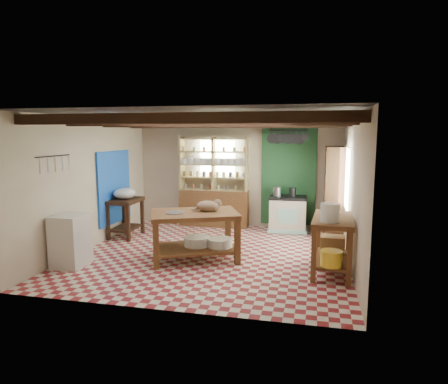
% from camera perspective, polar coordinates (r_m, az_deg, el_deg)
% --- Properties ---
extents(floor, '(5.00, 5.00, 0.02)m').
position_cam_1_polar(floor, '(7.69, -1.70, -8.94)').
color(floor, maroon).
rests_on(floor, ground).
extents(ceiling, '(5.00, 5.00, 0.02)m').
position_cam_1_polar(ceiling, '(7.35, -1.79, 10.88)').
color(ceiling, '#414246').
rests_on(ceiling, wall_back).
extents(wall_back, '(5.00, 0.04, 2.60)m').
position_cam_1_polar(wall_back, '(9.83, 1.94, 2.64)').
color(wall_back, beige).
rests_on(wall_back, floor).
extents(wall_front, '(5.00, 0.04, 2.60)m').
position_cam_1_polar(wall_front, '(5.06, -8.92, -2.84)').
color(wall_front, beige).
rests_on(wall_front, floor).
extents(wall_left, '(0.04, 5.00, 2.60)m').
position_cam_1_polar(wall_left, '(8.39, -18.50, 1.24)').
color(wall_left, beige).
rests_on(wall_left, floor).
extents(wall_right, '(0.04, 5.00, 2.60)m').
position_cam_1_polar(wall_right, '(7.20, 17.88, 0.16)').
color(wall_right, beige).
rests_on(wall_right, floor).
extents(ceiling_beams, '(5.00, 3.80, 0.15)m').
position_cam_1_polar(ceiling_beams, '(7.35, -1.79, 9.94)').
color(ceiling_beams, '#361F13').
rests_on(ceiling_beams, ceiling).
extents(blue_wall_patch, '(0.04, 1.40, 1.60)m').
position_cam_1_polar(blue_wall_patch, '(9.18, -15.37, 0.69)').
color(blue_wall_patch, blue).
rests_on(blue_wall_patch, wall_left).
extents(green_wall_patch, '(1.30, 0.04, 2.30)m').
position_cam_1_polar(green_wall_patch, '(9.65, 9.21, 2.13)').
color(green_wall_patch, '#1F4E2A').
rests_on(green_wall_patch, wall_back).
extents(window_back, '(0.90, 0.02, 0.80)m').
position_cam_1_polar(window_back, '(9.89, -0.93, 5.00)').
color(window_back, silver).
rests_on(window_back, wall_back).
extents(window_right, '(0.02, 1.30, 1.20)m').
position_cam_1_polar(window_right, '(8.18, 17.18, 1.83)').
color(window_right, silver).
rests_on(window_right, wall_right).
extents(utensil_rail, '(0.06, 0.90, 0.28)m').
position_cam_1_polar(utensil_rail, '(7.32, -23.15, 3.80)').
color(utensil_rail, black).
rests_on(utensil_rail, wall_left).
extents(pot_rack, '(0.86, 0.12, 0.36)m').
position_cam_1_polar(pot_rack, '(9.18, 9.17, 7.64)').
color(pot_rack, black).
rests_on(pot_rack, ceiling).
extents(shelving_unit, '(1.70, 0.34, 2.20)m').
position_cam_1_polar(shelving_unit, '(9.79, -1.44, 1.44)').
color(shelving_unit, tan).
rests_on(shelving_unit, floor).
extents(tall_rack, '(0.40, 0.86, 2.00)m').
position_cam_1_polar(tall_rack, '(9.01, 15.44, -0.10)').
color(tall_rack, '#361F13').
rests_on(tall_rack, floor).
extents(work_table, '(1.82, 1.56, 0.87)m').
position_cam_1_polar(work_table, '(7.32, -4.22, -6.23)').
color(work_table, brown).
rests_on(work_table, floor).
extents(stove, '(0.88, 0.62, 0.83)m').
position_cam_1_polar(stove, '(9.46, 9.06, -3.10)').
color(stove, beige).
rests_on(stove, floor).
extents(prep_table, '(0.59, 0.85, 0.85)m').
position_cam_1_polar(prep_table, '(9.12, -13.87, -3.60)').
color(prep_table, '#361F13').
rests_on(prep_table, floor).
extents(white_cabinet, '(0.52, 0.62, 0.90)m').
position_cam_1_polar(white_cabinet, '(7.42, -21.08, -6.46)').
color(white_cabinet, silver).
rests_on(white_cabinet, floor).
extents(right_counter, '(0.72, 1.32, 0.92)m').
position_cam_1_polar(right_counter, '(6.86, 15.23, -7.29)').
color(right_counter, brown).
rests_on(right_counter, floor).
extents(cat, '(0.52, 0.49, 0.19)m').
position_cam_1_polar(cat, '(7.28, -2.35, -2.00)').
color(cat, '#997559').
rests_on(cat, work_table).
extents(steel_tray, '(0.44, 0.44, 0.02)m').
position_cam_1_polar(steel_tray, '(7.14, -7.01, -2.95)').
color(steel_tray, '#9999A0').
rests_on(steel_tray, work_table).
extents(basin_large, '(0.64, 0.64, 0.17)m').
position_cam_1_polar(basin_large, '(7.40, -3.86, -7.02)').
color(basin_large, silver).
rests_on(basin_large, work_table).
extents(basin_small, '(0.59, 0.59, 0.16)m').
position_cam_1_polar(basin_small, '(7.31, -0.58, -7.24)').
color(basin_small, silver).
rests_on(basin_small, work_table).
extents(kettle_left, '(0.19, 0.19, 0.21)m').
position_cam_1_polar(kettle_left, '(9.38, 7.61, 0.06)').
color(kettle_left, '#9999A0').
rests_on(kettle_left, stove).
extents(kettle_right, '(0.17, 0.17, 0.21)m').
position_cam_1_polar(kettle_right, '(9.37, 9.75, -0.00)').
color(kettle_right, black).
rests_on(kettle_right, stove).
extents(enamel_bowl, '(0.49, 0.49, 0.24)m').
position_cam_1_polar(enamel_bowl, '(9.02, -14.00, -0.19)').
color(enamel_bowl, silver).
rests_on(enamel_bowl, prep_table).
extents(white_bucket, '(0.31, 0.31, 0.29)m').
position_cam_1_polar(white_bucket, '(6.39, 14.91, -2.86)').
color(white_bucket, silver).
rests_on(white_bucket, right_counter).
extents(wicker_basket, '(0.43, 0.35, 0.28)m').
position_cam_1_polar(wicker_basket, '(7.17, 15.27, -7.22)').
color(wicker_basket, '#A57742').
rests_on(wicker_basket, right_counter).
extents(yellow_tub, '(0.35, 0.35, 0.24)m').
position_cam_1_polar(yellow_tub, '(6.46, 15.10, -9.14)').
color(yellow_tub, yellow).
rests_on(yellow_tub, right_counter).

